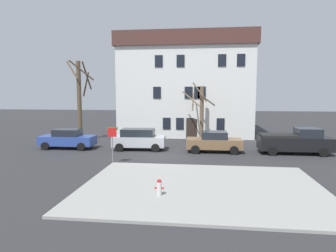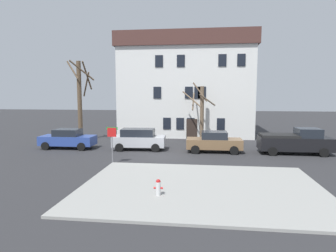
{
  "view_description": "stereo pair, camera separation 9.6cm",
  "coord_description": "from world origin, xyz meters",
  "px_view_note": "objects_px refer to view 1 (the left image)",
  "views": [
    {
      "loc": [
        3.14,
        -21.34,
        4.7
      ],
      "look_at": [
        0.32,
        2.29,
        2.06
      ],
      "focal_mm": 31.33,
      "sensor_mm": 36.0,
      "label": 1
    },
    {
      "loc": [
        3.24,
        -21.33,
        4.7
      ],
      "look_at": [
        0.32,
        2.29,
        2.06
      ],
      "focal_mm": 31.33,
      "sensor_mm": 36.0,
      "label": 2
    }
  ],
  "objects_px": {
    "car_silver_wagon": "(139,139)",
    "car_brown_sedan": "(214,142)",
    "tree_bare_near": "(80,98)",
    "fire_hydrant": "(159,187)",
    "pickup_truck_black": "(295,141)",
    "tree_bare_mid": "(201,111)",
    "bicycle_leaning": "(118,137)",
    "building_main": "(186,85)",
    "street_sign_pole": "(112,138)",
    "car_blue_sedan": "(68,139)"
  },
  "relations": [
    {
      "from": "car_brown_sedan",
      "to": "street_sign_pole",
      "type": "xyz_separation_m",
      "value": [
        -6.86,
        -4.95,
        0.92
      ]
    },
    {
      "from": "car_silver_wagon",
      "to": "pickup_truck_black",
      "type": "bearing_deg",
      "value": -0.65
    },
    {
      "from": "bicycle_leaning",
      "to": "street_sign_pole",
      "type": "bearing_deg",
      "value": -75.51
    },
    {
      "from": "car_blue_sedan",
      "to": "tree_bare_near",
      "type": "bearing_deg",
      "value": 97.86
    },
    {
      "from": "building_main",
      "to": "car_silver_wagon",
      "type": "relative_size",
      "value": 3.37
    },
    {
      "from": "fire_hydrant",
      "to": "bicycle_leaning",
      "type": "relative_size",
      "value": 0.44
    },
    {
      "from": "tree_bare_mid",
      "to": "bicycle_leaning",
      "type": "distance_m",
      "value": 8.6
    },
    {
      "from": "building_main",
      "to": "bicycle_leaning",
      "type": "relative_size",
      "value": 8.72
    },
    {
      "from": "street_sign_pole",
      "to": "fire_hydrant",
      "type": "bearing_deg",
      "value": -55.71
    },
    {
      "from": "car_silver_wagon",
      "to": "car_brown_sedan",
      "type": "xyz_separation_m",
      "value": [
        6.23,
        -0.22,
        -0.08
      ]
    },
    {
      "from": "pickup_truck_black",
      "to": "building_main",
      "type": "bearing_deg",
      "value": 131.02
    },
    {
      "from": "tree_bare_mid",
      "to": "fire_hydrant",
      "type": "bearing_deg",
      "value": -96.16
    },
    {
      "from": "car_blue_sedan",
      "to": "pickup_truck_black",
      "type": "relative_size",
      "value": 0.85
    },
    {
      "from": "tree_bare_mid",
      "to": "street_sign_pole",
      "type": "distance_m",
      "value": 11.59
    },
    {
      "from": "street_sign_pole",
      "to": "pickup_truck_black",
      "type": "bearing_deg",
      "value": 20.99
    },
    {
      "from": "tree_bare_near",
      "to": "fire_hydrant",
      "type": "height_order",
      "value": "tree_bare_near"
    },
    {
      "from": "building_main",
      "to": "car_silver_wagon",
      "type": "bearing_deg",
      "value": -107.88
    },
    {
      "from": "building_main",
      "to": "tree_bare_near",
      "type": "relative_size",
      "value": 1.9
    },
    {
      "from": "bicycle_leaning",
      "to": "building_main",
      "type": "bearing_deg",
      "value": 43.9
    },
    {
      "from": "tree_bare_near",
      "to": "street_sign_pole",
      "type": "xyz_separation_m",
      "value": [
        6.11,
        -9.09,
        -2.53
      ]
    },
    {
      "from": "building_main",
      "to": "tree_bare_near",
      "type": "bearing_deg",
      "value": -147.36
    },
    {
      "from": "car_silver_wagon",
      "to": "tree_bare_near",
      "type": "bearing_deg",
      "value": 149.89
    },
    {
      "from": "building_main",
      "to": "car_brown_sedan",
      "type": "height_order",
      "value": "building_main"
    },
    {
      "from": "building_main",
      "to": "fire_hydrant",
      "type": "height_order",
      "value": "building_main"
    },
    {
      "from": "tree_bare_near",
      "to": "tree_bare_mid",
      "type": "xyz_separation_m",
      "value": [
        11.86,
        0.9,
        -1.31
      ]
    },
    {
      "from": "car_blue_sedan",
      "to": "car_brown_sedan",
      "type": "bearing_deg",
      "value": -0.36
    },
    {
      "from": "tree_bare_mid",
      "to": "pickup_truck_black",
      "type": "distance_m",
      "value": 9.12
    },
    {
      "from": "car_silver_wagon",
      "to": "building_main",
      "type": "bearing_deg",
      "value": 72.12
    },
    {
      "from": "tree_bare_mid",
      "to": "street_sign_pole",
      "type": "bearing_deg",
      "value": -119.88
    },
    {
      "from": "car_blue_sedan",
      "to": "street_sign_pole",
      "type": "relative_size",
      "value": 1.85
    },
    {
      "from": "car_silver_wagon",
      "to": "fire_hydrant",
      "type": "height_order",
      "value": "car_silver_wagon"
    },
    {
      "from": "tree_bare_mid",
      "to": "car_brown_sedan",
      "type": "xyz_separation_m",
      "value": [
        1.12,
        -5.04,
        -2.14
      ]
    },
    {
      "from": "fire_hydrant",
      "to": "tree_bare_mid",
      "type": "bearing_deg",
      "value": 83.84
    },
    {
      "from": "tree_bare_mid",
      "to": "bicycle_leaning",
      "type": "relative_size",
      "value": 3.38
    },
    {
      "from": "pickup_truck_black",
      "to": "bicycle_leaning",
      "type": "distance_m",
      "value": 16.16
    },
    {
      "from": "bicycle_leaning",
      "to": "fire_hydrant",
      "type": "bearing_deg",
      "value": -67.13
    },
    {
      "from": "car_blue_sedan",
      "to": "car_silver_wagon",
      "type": "xyz_separation_m",
      "value": [
        6.19,
        0.14,
        0.08
      ]
    },
    {
      "from": "car_brown_sedan",
      "to": "pickup_truck_black",
      "type": "bearing_deg",
      "value": 0.74
    },
    {
      "from": "street_sign_pole",
      "to": "car_brown_sedan",
      "type": "bearing_deg",
      "value": 35.82
    },
    {
      "from": "car_blue_sedan",
      "to": "car_silver_wagon",
      "type": "bearing_deg",
      "value": 1.33
    },
    {
      "from": "tree_bare_mid",
      "to": "tree_bare_near",
      "type": "bearing_deg",
      "value": -175.64
    },
    {
      "from": "street_sign_pole",
      "to": "bicycle_leaning",
      "type": "distance_m",
      "value": 9.8
    },
    {
      "from": "building_main",
      "to": "street_sign_pole",
      "type": "distance_m",
      "value": 16.52
    },
    {
      "from": "tree_bare_near",
      "to": "fire_hydrant",
      "type": "distance_m",
      "value": 18.5
    },
    {
      "from": "fire_hydrant",
      "to": "bicycle_leaning",
      "type": "bearing_deg",
      "value": 112.87
    },
    {
      "from": "tree_bare_near",
      "to": "bicycle_leaning",
      "type": "xyz_separation_m",
      "value": [
        3.69,
        0.3,
        -3.92
      ]
    },
    {
      "from": "pickup_truck_black",
      "to": "bicycle_leaning",
      "type": "bearing_deg",
      "value": 164.36
    },
    {
      "from": "car_brown_sedan",
      "to": "street_sign_pole",
      "type": "bearing_deg",
      "value": -144.18
    },
    {
      "from": "car_blue_sedan",
      "to": "pickup_truck_black",
      "type": "height_order",
      "value": "pickup_truck_black"
    },
    {
      "from": "bicycle_leaning",
      "to": "tree_bare_near",
      "type": "bearing_deg",
      "value": -175.32
    }
  ]
}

